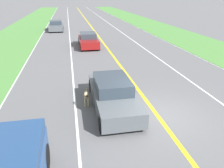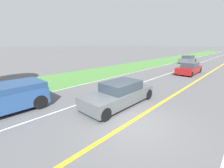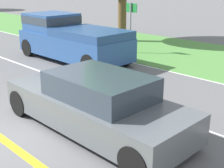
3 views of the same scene
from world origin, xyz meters
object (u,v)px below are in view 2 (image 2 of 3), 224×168
object	(u,v)px
ego_car	(120,94)
dog	(109,90)
car_trailing_near	(189,69)
car_trailing_mid	(188,59)

from	to	relation	value
ego_car	dog	distance (m)	1.26
ego_car	dog	bearing A→B (deg)	-16.57
car_trailing_near	car_trailing_mid	size ratio (longest dim) A/B	0.93
ego_car	car_trailing_near	world-z (taller)	ego_car
car_trailing_mid	ego_car	bearing A→B (deg)	98.39
ego_car	car_trailing_mid	bearing A→B (deg)	-81.61
ego_car	car_trailing_near	bearing A→B (deg)	-90.16
dog	car_trailing_mid	size ratio (longest dim) A/B	0.25
car_trailing_mid	car_trailing_near	bearing A→B (deg)	107.74
car_trailing_near	car_trailing_mid	xyz separation A→B (m)	(3.54, -11.06, 0.01)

